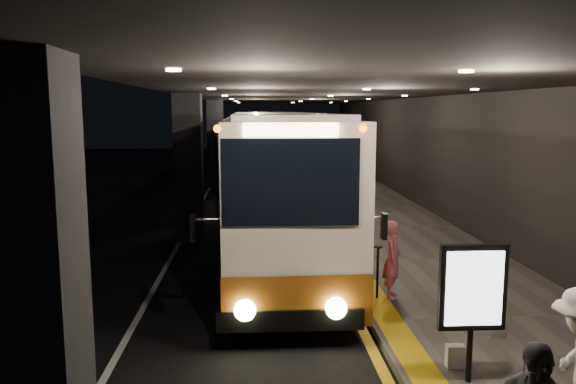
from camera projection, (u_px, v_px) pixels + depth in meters
name	position (u px, v px, depth m)	size (l,w,h in m)	color
ground	(236.00, 278.00, 13.15)	(90.00, 90.00, 0.00)	black
lane_line_white	(185.00, 233.00, 17.97)	(0.12, 50.00, 0.01)	silver
kerb_stripe_yellow	(313.00, 231.00, 18.23)	(0.18, 50.00, 0.01)	gold
sidewalk	(386.00, 228.00, 18.36)	(4.50, 50.00, 0.15)	#514C44
tactile_strip	(329.00, 226.00, 18.24)	(0.50, 50.00, 0.01)	gold
terminal_wall	(457.00, 138.00, 18.07)	(0.10, 50.00, 6.00)	black
support_columns	(189.00, 168.00, 16.69)	(0.80, 24.80, 4.40)	black
canopy	(319.00, 88.00, 17.57)	(9.00, 50.00, 0.40)	black
coach_main	(276.00, 192.00, 14.71)	(2.71, 12.03, 3.73)	beige
coach_second	(261.00, 152.00, 30.01)	(2.98, 11.22, 3.49)	beige
coach_third	(261.00, 137.00, 45.85)	(2.39, 11.19, 3.51)	beige
passenger_boarding	(392.00, 259.00, 11.29)	(0.58, 0.38, 1.58)	#DB6679
bag_polka	(497.00, 327.00, 9.37)	(0.28, 0.12, 0.34)	black
bag_plain	(455.00, 356.00, 8.27)	(0.27, 0.16, 0.33)	silver
info_sign	(473.00, 290.00, 7.65)	(0.93, 0.13, 1.97)	black
stanchion_post	(378.00, 273.00, 11.24)	(0.05, 0.05, 1.07)	black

